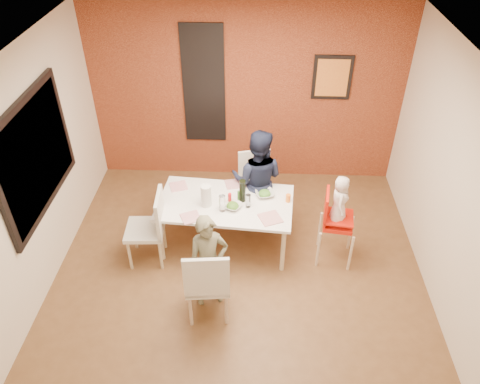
{
  "coord_description": "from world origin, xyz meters",
  "views": [
    {
      "loc": [
        0.19,
        -3.99,
        4.26
      ],
      "look_at": [
        0.0,
        0.3,
        1.05
      ],
      "focal_mm": 35.0,
      "sensor_mm": 36.0,
      "label": 1
    }
  ],
  "objects_px": {
    "chair_near": "(207,281)",
    "child_far": "(257,180)",
    "chair_left": "(152,224)",
    "high_chair": "(334,220)",
    "dining_table": "(225,206)",
    "child_near": "(209,262)",
    "paper_towel_roll": "(206,196)",
    "toddler": "(340,200)",
    "wine_bottle": "(242,191)",
    "chair_far": "(256,181)"
  },
  "relations": [
    {
      "from": "dining_table",
      "to": "child_far",
      "type": "xyz_separation_m",
      "value": [
        0.39,
        0.44,
        0.09
      ]
    },
    {
      "from": "high_chair",
      "to": "child_far",
      "type": "xyz_separation_m",
      "value": [
        -0.94,
        0.63,
        0.12
      ]
    },
    {
      "from": "high_chair",
      "to": "paper_towel_roll",
      "type": "bearing_deg",
      "value": 93.55
    },
    {
      "from": "dining_table",
      "to": "chair_near",
      "type": "height_order",
      "value": "chair_near"
    },
    {
      "from": "chair_near",
      "to": "high_chair",
      "type": "relative_size",
      "value": 1.02
    },
    {
      "from": "child_near",
      "to": "wine_bottle",
      "type": "bearing_deg",
      "value": 53.22
    },
    {
      "from": "wine_bottle",
      "to": "toddler",
      "type": "bearing_deg",
      "value": -11.34
    },
    {
      "from": "dining_table",
      "to": "high_chair",
      "type": "distance_m",
      "value": 1.35
    },
    {
      "from": "chair_far",
      "to": "toddler",
      "type": "height_order",
      "value": "toddler"
    },
    {
      "from": "dining_table",
      "to": "high_chair",
      "type": "bearing_deg",
      "value": -8.11
    },
    {
      "from": "chair_left",
      "to": "high_chair",
      "type": "distance_m",
      "value": 2.22
    },
    {
      "from": "chair_near",
      "to": "child_far",
      "type": "relative_size",
      "value": 0.7
    },
    {
      "from": "dining_table",
      "to": "toddler",
      "type": "height_order",
      "value": "toddler"
    },
    {
      "from": "dining_table",
      "to": "toddler",
      "type": "distance_m",
      "value": 1.4
    },
    {
      "from": "child_far",
      "to": "toddler",
      "type": "height_order",
      "value": "child_far"
    },
    {
      "from": "wine_bottle",
      "to": "child_far",
      "type": "bearing_deg",
      "value": 66.23
    },
    {
      "from": "toddler",
      "to": "child_far",
      "type": "bearing_deg",
      "value": 61.94
    },
    {
      "from": "high_chair",
      "to": "toddler",
      "type": "bearing_deg",
      "value": -95.78
    },
    {
      "from": "toddler",
      "to": "chair_left",
      "type": "bearing_deg",
      "value": 98.34
    },
    {
      "from": "high_chair",
      "to": "wine_bottle",
      "type": "relative_size",
      "value": 3.29
    },
    {
      "from": "child_far",
      "to": "wine_bottle",
      "type": "distance_m",
      "value": 0.46
    },
    {
      "from": "chair_left",
      "to": "child_far",
      "type": "distance_m",
      "value": 1.49
    },
    {
      "from": "toddler",
      "to": "chair_far",
      "type": "bearing_deg",
      "value": 53.67
    },
    {
      "from": "wine_bottle",
      "to": "paper_towel_roll",
      "type": "xyz_separation_m",
      "value": [
        -0.44,
        -0.11,
        -0.01
      ]
    },
    {
      "from": "chair_near",
      "to": "child_near",
      "type": "xyz_separation_m",
      "value": [
        -0.01,
        0.25,
        0.03
      ]
    },
    {
      "from": "dining_table",
      "to": "chair_left",
      "type": "relative_size",
      "value": 1.74
    },
    {
      "from": "chair_left",
      "to": "wine_bottle",
      "type": "bearing_deg",
      "value": 104.34
    },
    {
      "from": "child_far",
      "to": "chair_left",
      "type": "bearing_deg",
      "value": 39.91
    },
    {
      "from": "chair_near",
      "to": "wine_bottle",
      "type": "distance_m",
      "value": 1.31
    },
    {
      "from": "chair_near",
      "to": "child_far",
      "type": "height_order",
      "value": "child_far"
    },
    {
      "from": "paper_towel_roll",
      "to": "chair_near",
      "type": "bearing_deg",
      "value": -84.1
    },
    {
      "from": "child_near",
      "to": "dining_table",
      "type": "bearing_deg",
      "value": 64.48
    },
    {
      "from": "chair_left",
      "to": "dining_table",
      "type": "bearing_deg",
      "value": 106.23
    },
    {
      "from": "dining_table",
      "to": "chair_near",
      "type": "relative_size",
      "value": 1.7
    },
    {
      "from": "dining_table",
      "to": "high_chair",
      "type": "xyz_separation_m",
      "value": [
        1.33,
        -0.19,
        -0.03
      ]
    },
    {
      "from": "child_near",
      "to": "child_far",
      "type": "relative_size",
      "value": 0.83
    },
    {
      "from": "dining_table",
      "to": "chair_near",
      "type": "bearing_deg",
      "value": -95.18
    },
    {
      "from": "toddler",
      "to": "wine_bottle",
      "type": "distance_m",
      "value": 1.17
    },
    {
      "from": "child_near",
      "to": "toddler",
      "type": "relative_size",
      "value": 1.86
    },
    {
      "from": "child_near",
      "to": "paper_towel_roll",
      "type": "relative_size",
      "value": 4.19
    },
    {
      "from": "chair_left",
      "to": "toddler",
      "type": "bearing_deg",
      "value": 89.68
    },
    {
      "from": "chair_left",
      "to": "child_far",
      "type": "relative_size",
      "value": 0.69
    },
    {
      "from": "dining_table",
      "to": "chair_near",
      "type": "distance_m",
      "value": 1.21
    },
    {
      "from": "high_chair",
      "to": "paper_towel_roll",
      "type": "height_order",
      "value": "high_chair"
    },
    {
      "from": "child_near",
      "to": "child_far",
      "type": "bearing_deg",
      "value": 51.58
    },
    {
      "from": "dining_table",
      "to": "chair_left",
      "type": "bearing_deg",
      "value": -160.5
    },
    {
      "from": "chair_left",
      "to": "child_near",
      "type": "xyz_separation_m",
      "value": [
        0.76,
        -0.65,
        0.04
      ]
    },
    {
      "from": "chair_far",
      "to": "toddler",
      "type": "distance_m",
      "value": 1.38
    },
    {
      "from": "high_chair",
      "to": "child_near",
      "type": "xyz_separation_m",
      "value": [
        -1.45,
        -0.77,
        0.0
      ]
    },
    {
      "from": "child_far",
      "to": "paper_towel_roll",
      "type": "bearing_deg",
      "value": 49.15
    }
  ]
}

